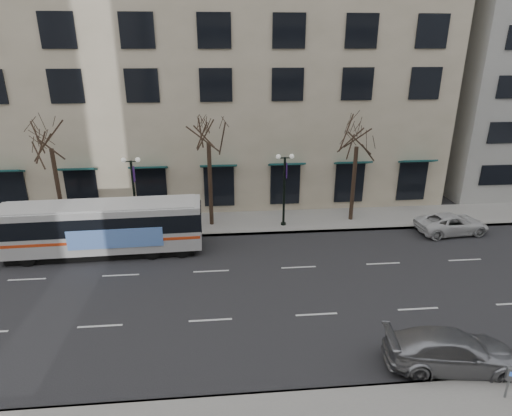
{
  "coord_description": "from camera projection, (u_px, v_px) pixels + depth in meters",
  "views": [
    {
      "loc": [
        0.6,
        -19.07,
        11.96
      ],
      "look_at": [
        2.48,
        1.62,
        4.0
      ],
      "focal_mm": 30.0,
      "sensor_mm": 36.0,
      "label": 1
    }
  ],
  "objects": [
    {
      "name": "tree_far_mid",
      "position": [
        208.0,
        128.0,
        27.67
      ],
      "size": [
        3.6,
        3.6,
        8.55
      ],
      "color": "black",
      "rests_on": "ground"
    },
    {
      "name": "white_pickup",
      "position": [
        452.0,
        224.0,
        28.81
      ],
      "size": [
        4.96,
        2.59,
        1.33
      ],
      "primitive_type": "imported",
      "rotation": [
        0.0,
        0.0,
        1.65
      ],
      "color": "silver",
      "rests_on": "ground"
    },
    {
      "name": "building_hotel",
      "position": [
        184.0,
        44.0,
        37.03
      ],
      "size": [
        40.0,
        20.0,
        24.0
      ],
      "primitive_type": "cube",
      "color": "tan",
      "rests_on": "ground"
    },
    {
      "name": "sidewalk_far",
      "position": [
        282.0,
        221.0,
        30.73
      ],
      "size": [
        80.0,
        4.0,
        0.15
      ],
      "primitive_type": "cube",
      "color": "gray",
      "rests_on": "ground"
    },
    {
      "name": "ground",
      "position": [
        211.0,
        293.0,
        21.96
      ],
      "size": [
        160.0,
        160.0,
        0.0
      ],
      "primitive_type": "plane",
      "color": "black",
      "rests_on": "ground"
    },
    {
      "name": "city_bus",
      "position": [
        103.0,
        227.0,
        25.59
      ],
      "size": [
        11.9,
        2.96,
        3.21
      ],
      "rotation": [
        0.0,
        0.0,
        0.03
      ],
      "color": "silver",
      "rests_on": "ground"
    },
    {
      "name": "tree_far_right",
      "position": [
        358.0,
        133.0,
        28.69
      ],
      "size": [
        3.6,
        3.6,
        8.06
      ],
      "color": "black",
      "rests_on": "ground"
    },
    {
      "name": "tree_far_left",
      "position": [
        49.0,
        134.0,
        26.91
      ],
      "size": [
        3.6,
        3.6,
        8.34
      ],
      "color": "black",
      "rests_on": "ground"
    },
    {
      "name": "lamp_post_left",
      "position": [
        134.0,
        191.0,
        28.11
      ],
      "size": [
        1.22,
        0.45,
        5.21
      ],
      "color": "black",
      "rests_on": "ground"
    },
    {
      "name": "silver_car",
      "position": [
        452.0,
        351.0,
        16.73
      ],
      "size": [
        5.42,
        2.77,
        1.51
      ],
      "primitive_type": "imported",
      "rotation": [
        0.0,
        0.0,
        1.44
      ],
      "color": "#939499",
      "rests_on": "ground"
    },
    {
      "name": "lamp_post_right",
      "position": [
        284.0,
        187.0,
        28.96
      ],
      "size": [
        1.22,
        0.45,
        5.21
      ],
      "color": "black",
      "rests_on": "ground"
    },
    {
      "name": "pay_station",
      "position": [
        510.0,
        376.0,
        14.97
      ],
      "size": [
        0.32,
        0.27,
        1.29
      ],
      "rotation": [
        0.0,
        0.0,
        -0.36
      ],
      "color": "slate",
      "rests_on": "sidewalk_near"
    }
  ]
}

